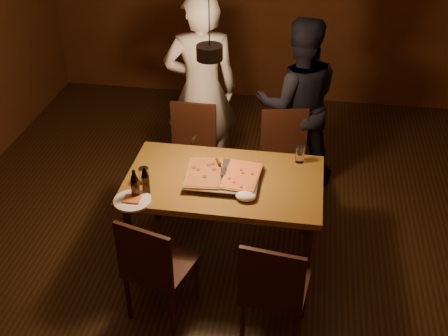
# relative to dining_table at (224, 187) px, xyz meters

# --- Properties ---
(room_shell) EXTENTS (6.00, 6.00, 6.00)m
(room_shell) POSITION_rel_dining_table_xyz_m (-0.10, 0.03, 0.72)
(room_shell) COLOR #38230F
(room_shell) RESTS_ON ground
(dining_table) EXTENTS (1.50, 0.90, 0.75)m
(dining_table) POSITION_rel_dining_table_xyz_m (0.00, 0.00, 0.00)
(dining_table) COLOR olive
(dining_table) RESTS_ON floor
(chair_far_left) EXTENTS (0.43, 0.43, 0.49)m
(chair_far_left) POSITION_rel_dining_table_xyz_m (-0.44, 0.83, -0.14)
(chair_far_left) COLOR #38190F
(chair_far_left) RESTS_ON floor
(chair_far_right) EXTENTS (0.50, 0.50, 0.49)m
(chair_far_right) POSITION_rel_dining_table_xyz_m (0.42, 0.84, -0.14)
(chair_far_right) COLOR #38190F
(chair_far_right) RESTS_ON floor
(chair_near_left) EXTENTS (0.52, 0.52, 0.49)m
(chair_near_left) POSITION_rel_dining_table_xyz_m (-0.36, -0.76, -0.14)
(chair_near_left) COLOR #38190F
(chair_near_left) RESTS_ON floor
(chair_near_right) EXTENTS (0.47, 0.47, 0.49)m
(chair_near_right) POSITION_rel_dining_table_xyz_m (0.46, -0.84, -0.14)
(chair_near_right) COLOR #38190F
(chair_near_right) RESTS_ON floor
(pizza_tray) EXTENTS (0.58, 0.49, 0.05)m
(pizza_tray) POSITION_rel_dining_table_xyz_m (-0.00, -0.02, 0.10)
(pizza_tray) COLOR silver
(pizza_tray) RESTS_ON dining_table
(pizza_meat) EXTENTS (0.30, 0.44, 0.02)m
(pizza_meat) POSITION_rel_dining_table_xyz_m (-0.15, -0.02, 0.13)
(pizza_meat) COLOR maroon
(pizza_meat) RESTS_ON pizza_tray
(pizza_cheese) EXTENTS (0.29, 0.43, 0.02)m
(pizza_cheese) POSITION_rel_dining_table_xyz_m (0.14, -0.02, 0.13)
(pizza_cheese) COLOR gold
(pizza_cheese) RESTS_ON pizza_tray
(spatula) EXTENTS (0.17, 0.26, 0.04)m
(spatula) POSITION_rel_dining_table_xyz_m (-0.02, 0.01, 0.14)
(spatula) COLOR silver
(spatula) RESTS_ON pizza_tray
(beer_bottle_a) EXTENTS (0.06, 0.06, 0.23)m
(beer_bottle_a) POSITION_rel_dining_table_xyz_m (-0.59, -0.34, 0.19)
(beer_bottle_a) COLOR black
(beer_bottle_a) RESTS_ON dining_table
(beer_bottle_b) EXTENTS (0.06, 0.06, 0.23)m
(beer_bottle_b) POSITION_rel_dining_table_xyz_m (-0.54, -0.26, 0.19)
(beer_bottle_b) COLOR black
(beer_bottle_b) RESTS_ON dining_table
(water_glass_left) EXTENTS (0.08, 0.08, 0.12)m
(water_glass_left) POSITION_rel_dining_table_xyz_m (-0.59, -0.14, 0.14)
(water_glass_left) COLOR silver
(water_glass_left) RESTS_ON dining_table
(water_glass_right) EXTENTS (0.07, 0.07, 0.14)m
(water_glass_right) POSITION_rel_dining_table_xyz_m (0.56, 0.34, 0.14)
(water_glass_right) COLOR silver
(water_glass_right) RESTS_ON dining_table
(plate_slice) EXTENTS (0.27, 0.27, 0.03)m
(plate_slice) POSITION_rel_dining_table_xyz_m (-0.61, -0.39, 0.08)
(plate_slice) COLOR white
(plate_slice) RESTS_ON dining_table
(napkin) EXTENTS (0.15, 0.12, 0.06)m
(napkin) POSITION_rel_dining_table_xyz_m (0.20, -0.24, 0.11)
(napkin) COLOR white
(napkin) RESTS_ON dining_table
(diner_white) EXTENTS (0.76, 0.59, 1.85)m
(diner_white) POSITION_rel_dining_table_xyz_m (-0.39, 1.15, 0.25)
(diner_white) COLOR silver
(diner_white) RESTS_ON floor
(diner_dark) EXTENTS (0.90, 0.76, 1.64)m
(diner_dark) POSITION_rel_dining_table_xyz_m (0.49, 1.24, 0.14)
(diner_dark) COLOR black
(diner_dark) RESTS_ON floor
(pendant_lamp) EXTENTS (0.18, 0.18, 1.10)m
(pendant_lamp) POSITION_rel_dining_table_xyz_m (-0.10, 0.03, 1.08)
(pendant_lamp) COLOR black
(pendant_lamp) RESTS_ON ceiling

